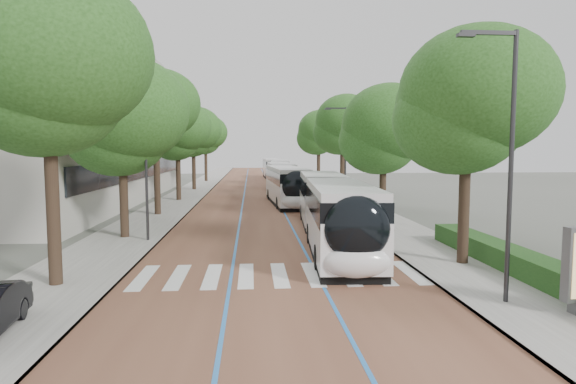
% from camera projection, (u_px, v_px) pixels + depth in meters
% --- Properties ---
extents(ground, '(160.00, 160.00, 0.00)m').
position_uv_depth(ground, '(276.00, 283.00, 16.97)').
color(ground, '#51544C').
rests_on(ground, ground).
extents(road, '(11.00, 140.00, 0.02)m').
position_uv_depth(road, '(258.00, 190.00, 56.70)').
color(road, brown).
rests_on(road, ground).
extents(sidewalk_left, '(4.00, 140.00, 0.12)m').
position_uv_depth(sidewalk_left, '(194.00, 190.00, 56.13)').
color(sidewalk_left, gray).
rests_on(sidewalk_left, ground).
extents(sidewalk_right, '(4.00, 140.00, 0.12)m').
position_uv_depth(sidewalk_right, '(321.00, 189.00, 57.27)').
color(sidewalk_right, gray).
rests_on(sidewalk_right, ground).
extents(kerb_left, '(0.20, 140.00, 0.14)m').
position_uv_depth(kerb_left, '(211.00, 190.00, 56.27)').
color(kerb_left, gray).
rests_on(kerb_left, ground).
extents(kerb_right, '(0.20, 140.00, 0.14)m').
position_uv_depth(kerb_right, '(306.00, 189.00, 57.13)').
color(kerb_right, gray).
rests_on(kerb_right, ground).
extents(zebra_crossing, '(10.55, 3.60, 0.01)m').
position_uv_depth(zebra_crossing, '(280.00, 275.00, 17.98)').
color(zebra_crossing, silver).
rests_on(zebra_crossing, ground).
extents(lane_line_left, '(0.12, 126.00, 0.01)m').
position_uv_depth(lane_line_left, '(245.00, 190.00, 56.58)').
color(lane_line_left, blue).
rests_on(lane_line_left, road).
extents(lane_line_right, '(0.12, 126.00, 0.01)m').
position_uv_depth(lane_line_right, '(272.00, 189.00, 56.83)').
color(lane_line_right, blue).
rests_on(lane_line_right, road).
extents(office_building, '(18.11, 40.00, 14.00)m').
position_uv_depth(office_building, '(41.00, 124.00, 42.70)').
color(office_building, '#9A988F').
rests_on(office_building, ground).
extents(hedge, '(1.20, 14.00, 0.80)m').
position_uv_depth(hedge, '(523.00, 264.00, 17.62)').
color(hedge, '#163E15').
rests_on(hedge, sidewalk_right).
extents(streetlight_near, '(1.82, 0.20, 8.00)m').
position_uv_depth(streetlight_near, '(506.00, 145.00, 14.08)').
color(streetlight_near, '#2A292C').
rests_on(streetlight_near, sidewalk_right).
extents(streetlight_far, '(1.82, 0.20, 8.00)m').
position_uv_depth(streetlight_far, '(343.00, 148.00, 38.91)').
color(streetlight_far, '#2A292C').
rests_on(streetlight_far, sidewalk_right).
extents(lamp_post_left, '(0.14, 0.14, 8.00)m').
position_uv_depth(lamp_post_left, '(146.00, 161.00, 24.10)').
color(lamp_post_left, '#2A292C').
rests_on(lamp_post_left, sidewalk_left).
extents(trees_left, '(6.44, 61.14, 9.94)m').
position_uv_depth(trees_left, '(169.00, 126.00, 38.95)').
color(trees_left, black).
rests_on(trees_left, ground).
extents(trees_right, '(6.04, 47.94, 9.26)m').
position_uv_depth(trees_right, '(359.00, 129.00, 38.14)').
color(trees_right, black).
rests_on(trees_right, ground).
extents(lead_bus, '(3.64, 18.51, 3.20)m').
position_uv_depth(lead_bus, '(331.00, 209.00, 24.76)').
color(lead_bus, black).
rests_on(lead_bus, ground).
extents(bus_queued_0, '(3.22, 12.52, 3.20)m').
position_uv_depth(bus_queued_0, '(287.00, 186.00, 41.14)').
color(bus_queued_0, silver).
rests_on(bus_queued_0, ground).
extents(bus_queued_1, '(2.72, 12.44, 3.20)m').
position_uv_depth(bus_queued_1, '(281.00, 178.00, 53.35)').
color(bus_queued_1, silver).
rests_on(bus_queued_1, ground).
extents(bus_queued_2, '(3.32, 12.53, 3.20)m').
position_uv_depth(bus_queued_2, '(280.00, 172.00, 66.97)').
color(bus_queued_2, silver).
rests_on(bus_queued_2, ground).
extents(bus_queued_3, '(2.83, 12.46, 3.20)m').
position_uv_depth(bus_queued_3, '(272.00, 168.00, 79.80)').
color(bus_queued_3, silver).
rests_on(bus_queued_3, ground).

